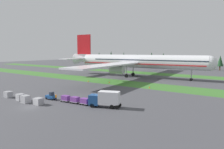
{
  "coord_description": "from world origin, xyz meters",
  "views": [
    {
      "loc": [
        40.85,
        -25.49,
        12.3
      ],
      "look_at": [
        -2.48,
        34.05,
        4.0
      ],
      "focal_mm": 33.47,
      "sensor_mm": 36.0,
      "label": 1
    }
  ],
  "objects_px": {
    "cargo_dolly_third": "(85,101)",
    "baggage_tug": "(51,96)",
    "uld_container_1": "(20,97)",
    "uld_container_3": "(26,99)",
    "ground_crew_loader": "(56,97)",
    "uld_container_0": "(8,94)",
    "ground_crew_marshaller": "(116,102)",
    "cargo_dolly_lead": "(66,98)",
    "catering_truck": "(105,99)",
    "taxiway_marker_1": "(150,87)",
    "taxiway_marker_2": "(109,82)",
    "taxiway_marker_0": "(88,81)",
    "uld_container_2": "(38,101)",
    "cargo_dolly_second": "(75,100)",
    "airliner": "(134,61)"
  },
  "relations": [
    {
      "from": "ground_crew_loader",
      "to": "taxiway_marker_2",
      "type": "distance_m",
      "value": 32.38
    },
    {
      "from": "cargo_dolly_lead",
      "to": "ground_crew_loader",
      "type": "bearing_deg",
      "value": 99.42
    },
    {
      "from": "ground_crew_loader",
      "to": "uld_container_1",
      "type": "xyz_separation_m",
      "value": [
        -7.67,
        -4.89,
        -0.13
      ]
    },
    {
      "from": "cargo_dolly_third",
      "to": "catering_truck",
      "type": "xyz_separation_m",
      "value": [
        5.01,
        1.15,
        1.03
      ]
    },
    {
      "from": "uld_container_2",
      "to": "taxiway_marker_1",
      "type": "bearing_deg",
      "value": 72.45
    },
    {
      "from": "taxiway_marker_0",
      "to": "taxiway_marker_2",
      "type": "relative_size",
      "value": 1.15
    },
    {
      "from": "cargo_dolly_second",
      "to": "uld_container_0",
      "type": "bearing_deg",
      "value": 101.23
    },
    {
      "from": "taxiway_marker_1",
      "to": "uld_container_1",
      "type": "bearing_deg",
      "value": -117.69
    },
    {
      "from": "cargo_dolly_third",
      "to": "taxiway_marker_0",
      "type": "bearing_deg",
      "value": 35.22
    },
    {
      "from": "ground_crew_loader",
      "to": "uld_container_0",
      "type": "relative_size",
      "value": 0.87
    },
    {
      "from": "uld_container_1",
      "to": "ground_crew_marshaller",
      "type": "bearing_deg",
      "value": 22.13
    },
    {
      "from": "taxiway_marker_1",
      "to": "taxiway_marker_2",
      "type": "xyz_separation_m",
      "value": [
        -17.88,
        1.4,
        -0.05
      ]
    },
    {
      "from": "taxiway_marker_0",
      "to": "taxiway_marker_2",
      "type": "xyz_separation_m",
      "value": [
        7.99,
        3.25,
        -0.04
      ]
    },
    {
      "from": "taxiway_marker_1",
      "to": "uld_container_0",
      "type": "bearing_deg",
      "value": -124.7
    },
    {
      "from": "uld_container_1",
      "to": "taxiway_marker_0",
      "type": "bearing_deg",
      "value": 102.68
    },
    {
      "from": "baggage_tug",
      "to": "uld_container_0",
      "type": "xyz_separation_m",
      "value": [
        -11.26,
        -5.11,
        -0.02
      ]
    },
    {
      "from": "catering_truck",
      "to": "taxiway_marker_0",
      "type": "distance_m",
      "value": 38.58
    },
    {
      "from": "cargo_dolly_third",
      "to": "baggage_tug",
      "type": "bearing_deg",
      "value": 90.0
    },
    {
      "from": "uld_container_1",
      "to": "uld_container_3",
      "type": "distance_m",
      "value": 3.39
    },
    {
      "from": "airliner",
      "to": "taxiway_marker_2",
      "type": "distance_m",
      "value": 22.7
    },
    {
      "from": "catering_truck",
      "to": "uld_container_3",
      "type": "distance_m",
      "value": 19.56
    },
    {
      "from": "uld_container_3",
      "to": "taxiway_marker_1",
      "type": "distance_m",
      "value": 38.71
    },
    {
      "from": "airliner",
      "to": "cargo_dolly_lead",
      "type": "relative_size",
      "value": 37.15
    },
    {
      "from": "cargo_dolly_second",
      "to": "uld_container_1",
      "type": "height_order",
      "value": "uld_container_1"
    },
    {
      "from": "catering_truck",
      "to": "uld_container_2",
      "type": "bearing_deg",
      "value": 96.83
    },
    {
      "from": "taxiway_marker_1",
      "to": "taxiway_marker_2",
      "type": "bearing_deg",
      "value": 175.53
    },
    {
      "from": "taxiway_marker_0",
      "to": "taxiway_marker_1",
      "type": "relative_size",
      "value": 0.99
    },
    {
      "from": "uld_container_2",
      "to": "baggage_tug",
      "type": "bearing_deg",
      "value": 111.49
    },
    {
      "from": "airliner",
      "to": "taxiway_marker_0",
      "type": "xyz_separation_m",
      "value": [
        -6.47,
        -24.71,
        -7.2
      ]
    },
    {
      "from": "cargo_dolly_third",
      "to": "taxiway_marker_0",
      "type": "relative_size",
      "value": 3.54
    },
    {
      "from": "cargo_dolly_lead",
      "to": "taxiway_marker_0",
      "type": "relative_size",
      "value": 3.54
    },
    {
      "from": "uld_container_1",
      "to": "uld_container_2",
      "type": "distance_m",
      "value": 7.35
    },
    {
      "from": "ground_crew_loader",
      "to": "uld_container_0",
      "type": "height_order",
      "value": "ground_crew_loader"
    },
    {
      "from": "uld_container_2",
      "to": "taxiway_marker_0",
      "type": "height_order",
      "value": "uld_container_2"
    },
    {
      "from": "cargo_dolly_third",
      "to": "uld_container_0",
      "type": "xyz_separation_m",
      "value": [
        -22.02,
        -6.24,
        -0.13
      ]
    },
    {
      "from": "uld_container_1",
      "to": "cargo_dolly_third",
      "type": "bearing_deg",
      "value": 21.14
    },
    {
      "from": "cargo_dolly_lead",
      "to": "taxiway_marker_2",
      "type": "relative_size",
      "value": 4.06
    },
    {
      "from": "baggage_tug",
      "to": "cargo_dolly_lead",
      "type": "xyz_separation_m",
      "value": [
        5.0,
        0.53,
        0.1
      ]
    },
    {
      "from": "cargo_dolly_lead",
      "to": "catering_truck",
      "type": "bearing_deg",
      "value": -86.75
    },
    {
      "from": "baggage_tug",
      "to": "uld_container_2",
      "type": "relative_size",
      "value": 1.36
    },
    {
      "from": "taxiway_marker_0",
      "to": "uld_container_3",
      "type": "bearing_deg",
      "value": -72.27
    },
    {
      "from": "baggage_tug",
      "to": "taxiway_marker_1",
      "type": "distance_m",
      "value": 32.66
    },
    {
      "from": "cargo_dolly_lead",
      "to": "uld_container_2",
      "type": "distance_m",
      "value": 6.3
    },
    {
      "from": "ground_crew_marshaller",
      "to": "uld_container_2",
      "type": "xyz_separation_m",
      "value": [
        -15.4,
        -9.13,
        -0.17
      ]
    },
    {
      "from": "uld_container_1",
      "to": "taxiway_marker_2",
      "type": "height_order",
      "value": "uld_container_1"
    },
    {
      "from": "baggage_tug",
      "to": "uld_container_3",
      "type": "height_order",
      "value": "baggage_tug"
    },
    {
      "from": "cargo_dolly_third",
      "to": "uld_container_0",
      "type": "relative_size",
      "value": 1.17
    },
    {
      "from": "cargo_dolly_second",
      "to": "taxiway_marker_0",
      "type": "xyz_separation_m",
      "value": [
        -20.74,
        27.26,
        -0.59
      ]
    },
    {
      "from": "baggage_tug",
      "to": "taxiway_marker_1",
      "type": "relative_size",
      "value": 4.06
    },
    {
      "from": "ground_crew_marshaller",
      "to": "ground_crew_loader",
      "type": "distance_m",
      "value": 15.69
    }
  ]
}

